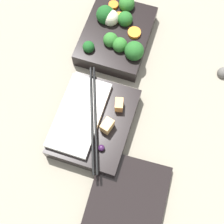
{
  "coord_description": "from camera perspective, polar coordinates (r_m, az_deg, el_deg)",
  "views": [
    {
      "loc": [
        0.29,
        0.11,
        0.63
      ],
      "look_at": [
        0.07,
        0.04,
        0.04
      ],
      "focal_mm": 50.0,
      "sensor_mm": 36.0,
      "label": 1
    }
  ],
  "objects": [
    {
      "name": "ground_plane",
      "position": [
        0.7,
        -1.48,
        4.6
      ],
      "size": [
        3.0,
        3.0,
        0.0
      ],
      "primitive_type": "plane",
      "color": "gray"
    },
    {
      "name": "bento_tray_rice",
      "position": [
        0.65,
        -3.53,
        -1.84
      ],
      "size": [
        0.22,
        0.15,
        0.06
      ],
      "color": "black",
      "rests_on": "ground_plane"
    },
    {
      "name": "bento_tray_vegetable",
      "position": [
        0.74,
        0.86,
        14.14
      ],
      "size": [
        0.19,
        0.15,
        0.07
      ],
      "color": "black",
      "rests_on": "ground_plane"
    },
    {
      "name": "pebble_0",
      "position": [
        0.76,
        19.63,
        6.75
      ],
      "size": [
        0.03,
        0.03,
        0.03
      ],
      "primitive_type": "sphere",
      "color": "#595651",
      "rests_on": "ground_plane"
    },
    {
      "name": "bento_lid",
      "position": [
        0.63,
        2.53,
        -16.62
      ],
      "size": [
        0.19,
        0.15,
        0.02
      ],
      "primitive_type": "cube",
      "rotation": [
        0.0,
        0.0,
        0.05
      ],
      "color": "black",
      "rests_on": "ground_plane"
    }
  ]
}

